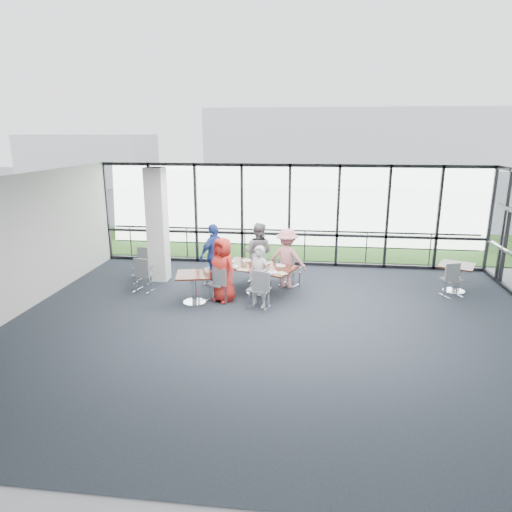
# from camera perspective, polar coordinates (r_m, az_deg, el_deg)

# --- Properties ---
(floor) EXTENTS (12.00, 10.00, 0.02)m
(floor) POSITION_cam_1_polar(r_m,az_deg,el_deg) (10.06, 2.49, -8.99)
(floor) COLOR #222732
(floor) RESTS_ON ground
(ceiling) EXTENTS (12.00, 10.00, 0.04)m
(ceiling) POSITION_cam_1_polar(r_m,az_deg,el_deg) (9.23, 2.72, 9.53)
(ceiling) COLOR silver
(ceiling) RESTS_ON ground
(wall_left) EXTENTS (0.10, 10.00, 3.20)m
(wall_left) POSITION_cam_1_polar(r_m,az_deg,el_deg) (11.61, -28.39, 0.86)
(wall_left) COLOR silver
(wall_left) RESTS_ON ground
(wall_front) EXTENTS (12.00, 0.10, 3.20)m
(wall_front) POSITION_cam_1_polar(r_m,az_deg,el_deg) (4.90, -2.20, -15.50)
(wall_front) COLOR silver
(wall_front) RESTS_ON ground
(curtain_wall_back) EXTENTS (12.00, 0.10, 3.20)m
(curtain_wall_back) POSITION_cam_1_polar(r_m,az_deg,el_deg) (14.39, 4.18, 5.08)
(curtain_wall_back) COLOR white
(curtain_wall_back) RESTS_ON ground
(exit_door) EXTENTS (0.12, 1.60, 2.10)m
(exit_door) POSITION_cam_1_polar(r_m,az_deg,el_deg) (14.28, 28.65, 0.92)
(exit_door) COLOR black
(exit_door) RESTS_ON ground
(structural_column) EXTENTS (0.50, 0.50, 3.20)m
(structural_column) POSITION_cam_1_polar(r_m,az_deg,el_deg) (13.13, -12.22, 3.81)
(structural_column) COLOR white
(structural_column) RESTS_ON ground
(apron) EXTENTS (80.00, 70.00, 0.02)m
(apron) POSITION_cam_1_polar(r_m,az_deg,el_deg) (19.61, 4.86, 2.93)
(apron) COLOR slate
(apron) RESTS_ON ground
(grass_strip) EXTENTS (80.00, 5.00, 0.01)m
(grass_strip) POSITION_cam_1_polar(r_m,az_deg,el_deg) (17.65, 4.60, 1.67)
(grass_strip) COLOR #2F531D
(grass_strip) RESTS_ON ground
(hangar_main) EXTENTS (24.00, 10.00, 6.00)m
(hangar_main) POSITION_cam_1_polar(r_m,az_deg,el_deg) (41.30, 11.95, 13.26)
(hangar_main) COLOR silver
(hangar_main) RESTS_ON ground
(hangar_aux) EXTENTS (10.00, 6.00, 4.00)m
(hangar_aux) POSITION_cam_1_polar(r_m,az_deg,el_deg) (41.65, -20.04, 11.32)
(hangar_aux) COLOR silver
(hangar_aux) RESTS_ON ground
(guard_rail) EXTENTS (12.00, 0.06, 0.06)m
(guard_rail) POSITION_cam_1_polar(r_m,az_deg,el_deg) (15.20, 4.22, 1.38)
(guard_rail) COLOR #2D2D33
(guard_rail) RESTS_ON ground
(main_table) EXTENTS (2.20, 1.72, 0.75)m
(main_table) POSITION_cam_1_polar(r_m,az_deg,el_deg) (11.91, 0.18, -1.83)
(main_table) COLOR #381709
(main_table) RESTS_ON ground
(side_table_left) EXTENTS (0.98, 0.98, 0.75)m
(side_table_left) POSITION_cam_1_polar(r_m,az_deg,el_deg) (11.34, -7.80, -2.84)
(side_table_left) COLOR #381709
(side_table_left) RESTS_ON ground
(side_table_right) EXTENTS (1.10, 1.10, 0.75)m
(side_table_right) POSITION_cam_1_polar(r_m,az_deg,el_deg) (13.14, 23.74, -1.50)
(side_table_right) COLOR #381709
(side_table_right) RESTS_ON ground
(diner_near_left) EXTENTS (0.95, 0.87, 1.63)m
(diner_near_left) POSITION_cam_1_polar(r_m,az_deg,el_deg) (11.36, -4.15, -1.72)
(diner_near_left) COLOR red
(diner_near_left) RESTS_ON ground
(diner_near_right) EXTENTS (0.68, 0.62, 1.51)m
(diner_near_right) POSITION_cam_1_polar(r_m,az_deg,el_deg) (10.98, 0.39, -2.59)
(diner_near_right) COLOR silver
(diner_near_right) RESTS_ON ground
(diner_far_left) EXTENTS (0.93, 0.70, 1.70)m
(diner_far_left) POSITION_cam_1_polar(r_m,az_deg,el_deg) (12.81, 0.29, 0.43)
(diner_far_left) COLOR gray
(diner_far_left) RESTS_ON ground
(diner_far_right) EXTENTS (1.17, 0.82, 1.64)m
(diner_far_right) POSITION_cam_1_polar(r_m,az_deg,el_deg) (12.35, 3.89, -0.31)
(diner_far_right) COLOR #DA8189
(diner_far_right) RESTS_ON ground
(diner_end) EXTENTS (1.06, 1.14, 1.73)m
(diner_end) POSITION_cam_1_polar(r_m,az_deg,el_deg) (12.55, -5.19, 0.13)
(diner_end) COLOR #2C459F
(diner_end) RESTS_ON ground
(chair_main_nl) EXTENTS (0.58, 0.58, 0.88)m
(chair_main_nl) POSITION_cam_1_polar(r_m,az_deg,el_deg) (11.50, -4.84, -3.48)
(chair_main_nl) COLOR slate
(chair_main_nl) RESTS_ON ground
(chair_main_nr) EXTENTS (0.60, 0.60, 0.96)m
(chair_main_nr) POSITION_cam_1_polar(r_m,az_deg,el_deg) (10.94, 0.36, -4.17)
(chair_main_nr) COLOR slate
(chair_main_nr) RESTS_ON ground
(chair_main_fl) EXTENTS (0.58, 0.58, 0.97)m
(chair_main_fl) POSITION_cam_1_polar(r_m,az_deg,el_deg) (12.95, 0.27, -1.07)
(chair_main_fl) COLOR slate
(chair_main_fl) RESTS_ON ground
(chair_main_fr) EXTENTS (0.63, 0.63, 0.97)m
(chair_main_fr) POSITION_cam_1_polar(r_m,az_deg,el_deg) (12.62, 4.27, -1.56)
(chair_main_fr) COLOR slate
(chair_main_fr) RESTS_ON ground
(chair_main_end) EXTENTS (0.62, 0.62, 0.91)m
(chair_main_end) POSITION_cam_1_polar(r_m,az_deg,el_deg) (12.69, -5.26, -1.62)
(chair_main_end) COLOR slate
(chair_main_end) RESTS_ON ground
(chair_spare_la) EXTENTS (0.54, 0.54, 0.93)m
(chair_spare_la) POSITION_cam_1_polar(r_m,az_deg,el_deg) (12.47, -13.93, -2.27)
(chair_spare_la) COLOR slate
(chair_spare_la) RESTS_ON ground
(chair_spare_lb) EXTENTS (0.49, 0.49, 0.95)m
(chair_spare_lb) POSITION_cam_1_polar(r_m,az_deg,el_deg) (13.18, -13.90, -1.29)
(chair_spare_lb) COLOR slate
(chair_spare_lb) RESTS_ON ground
(chair_spare_r) EXTENTS (0.58, 0.58, 0.91)m
(chair_spare_r) POSITION_cam_1_polar(r_m,az_deg,el_deg) (12.79, 23.35, -2.72)
(chair_spare_r) COLOR slate
(chair_spare_r) RESTS_ON ground
(plate_nl) EXTENTS (0.24, 0.24, 0.01)m
(plate_nl) POSITION_cam_1_polar(r_m,az_deg,el_deg) (11.81, -2.77, -1.32)
(plate_nl) COLOR white
(plate_nl) RESTS_ON main_table
(plate_nr) EXTENTS (0.26, 0.26, 0.01)m
(plate_nr) POSITION_cam_1_polar(r_m,az_deg,el_deg) (11.31, 2.03, -2.06)
(plate_nr) COLOR white
(plate_nr) RESTS_ON main_table
(plate_fl) EXTENTS (0.24, 0.24, 0.01)m
(plate_fl) POSITION_cam_1_polar(r_m,az_deg,el_deg) (12.35, -1.17, -0.58)
(plate_fl) COLOR white
(plate_fl) RESTS_ON main_table
(plate_fr) EXTENTS (0.26, 0.26, 0.01)m
(plate_fr) POSITION_cam_1_polar(r_m,az_deg,el_deg) (11.90, 3.10, -1.21)
(plate_fr) COLOR white
(plate_fr) RESTS_ON main_table
(plate_end) EXTENTS (0.28, 0.28, 0.01)m
(plate_end) POSITION_cam_1_polar(r_m,az_deg,el_deg) (12.29, -3.34, -0.68)
(plate_end) COLOR white
(plate_end) RESTS_ON main_table
(tumbler_a) EXTENTS (0.06, 0.06, 0.13)m
(tumbler_a) POSITION_cam_1_polar(r_m,az_deg,el_deg) (11.82, -1.36, -1.01)
(tumbler_a) COLOR white
(tumbler_a) RESTS_ON main_table
(tumbler_b) EXTENTS (0.07, 0.07, 0.15)m
(tumbler_b) POSITION_cam_1_polar(r_m,az_deg,el_deg) (11.56, 0.98, -1.34)
(tumbler_b) COLOR white
(tumbler_b) RESTS_ON main_table
(tumbler_c) EXTENTS (0.07, 0.07, 0.13)m
(tumbler_c) POSITION_cam_1_polar(r_m,az_deg,el_deg) (12.08, 0.78, -0.64)
(tumbler_c) COLOR white
(tumbler_c) RESTS_ON main_table
(tumbler_d) EXTENTS (0.07, 0.07, 0.14)m
(tumbler_d) POSITION_cam_1_polar(r_m,az_deg,el_deg) (12.04, -3.11, -0.70)
(tumbler_d) COLOR white
(tumbler_d) RESTS_ON main_table
(menu_a) EXTENTS (0.33, 0.27, 0.00)m
(menu_a) POSITION_cam_1_polar(r_m,az_deg,el_deg) (11.55, -1.60, -1.73)
(menu_a) COLOR beige
(menu_a) RESTS_ON main_table
(menu_b) EXTENTS (0.32, 0.35, 0.00)m
(menu_b) POSITION_cam_1_polar(r_m,az_deg,el_deg) (11.28, 3.27, -2.15)
(menu_b) COLOR beige
(menu_b) RESTS_ON main_table
(menu_c) EXTENTS (0.35, 0.30, 0.00)m
(menu_c) POSITION_cam_1_polar(r_m,az_deg,el_deg) (12.17, 1.47, -0.85)
(menu_c) COLOR beige
(menu_c) RESTS_ON main_table
(condiment_caddy) EXTENTS (0.10, 0.07, 0.04)m
(condiment_caddy) POSITION_cam_1_polar(r_m,az_deg,el_deg) (11.88, 0.71, -1.15)
(condiment_caddy) COLOR black
(condiment_caddy) RESTS_ON main_table
(ketchup_bottle) EXTENTS (0.06, 0.06, 0.18)m
(ketchup_bottle) POSITION_cam_1_polar(r_m,az_deg,el_deg) (11.85, 0.23, -0.83)
(ketchup_bottle) COLOR #AB1621
(ketchup_bottle) RESTS_ON main_table
(green_bottle) EXTENTS (0.05, 0.05, 0.20)m
(green_bottle) POSITION_cam_1_polar(r_m,az_deg,el_deg) (11.80, 0.73, -0.86)
(green_bottle) COLOR #257031
(green_bottle) RESTS_ON main_table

